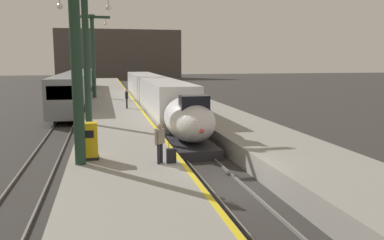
{
  "coord_description": "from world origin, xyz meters",
  "views": [
    {
      "loc": [
        -4.88,
        -15.01,
        5.3
      ],
      "look_at": [
        0.14,
        7.27,
        1.8
      ],
      "focal_mm": 36.8,
      "sensor_mm": 36.0,
      "label": 1
    }
  ],
  "objects_px": {
    "station_column_near": "(74,11)",
    "rolling_suitcase": "(171,156)",
    "passenger_mid_platform": "(127,97)",
    "station_column_mid": "(86,45)",
    "passenger_near_edge": "(160,140)",
    "ticket_machine_yellow": "(89,142)",
    "station_column_far": "(93,48)",
    "highspeed_train_main": "(155,95)",
    "regional_train_adjacent": "(77,86)"
  },
  "relations": [
    {
      "from": "highspeed_train_main",
      "to": "rolling_suitcase",
      "type": "height_order",
      "value": "highspeed_train_main"
    },
    {
      "from": "highspeed_train_main",
      "to": "passenger_near_edge",
      "type": "relative_size",
      "value": 22.49
    },
    {
      "from": "rolling_suitcase",
      "to": "regional_train_adjacent",
      "type": "bearing_deg",
      "value": 99.66
    },
    {
      "from": "highspeed_train_main",
      "to": "station_column_far",
      "type": "distance_m",
      "value": 11.18
    },
    {
      "from": "regional_train_adjacent",
      "to": "ticket_machine_yellow",
      "type": "bearing_deg",
      "value": -85.6
    },
    {
      "from": "station_column_near",
      "to": "station_column_mid",
      "type": "relative_size",
      "value": 1.21
    },
    {
      "from": "station_column_far",
      "to": "rolling_suitcase",
      "type": "xyz_separation_m",
      "value": [
        3.67,
        -30.33,
        -5.23
      ]
    },
    {
      "from": "highspeed_train_main",
      "to": "ticket_machine_yellow",
      "type": "bearing_deg",
      "value": -105.01
    },
    {
      "from": "station_column_near",
      "to": "station_column_mid",
      "type": "bearing_deg",
      "value": 90.0
    },
    {
      "from": "station_column_near",
      "to": "passenger_near_edge",
      "type": "distance_m",
      "value": 6.09
    },
    {
      "from": "highspeed_train_main",
      "to": "ticket_machine_yellow",
      "type": "xyz_separation_m",
      "value": [
        -5.55,
        -20.7,
        -0.14
      ]
    },
    {
      "from": "regional_train_adjacent",
      "to": "rolling_suitcase",
      "type": "relative_size",
      "value": 37.27
    },
    {
      "from": "passenger_mid_platform",
      "to": "ticket_machine_yellow",
      "type": "bearing_deg",
      "value": -98.38
    },
    {
      "from": "highspeed_train_main",
      "to": "rolling_suitcase",
      "type": "bearing_deg",
      "value": -95.76
    },
    {
      "from": "station_column_near",
      "to": "rolling_suitcase",
      "type": "bearing_deg",
      "value": -9.61
    },
    {
      "from": "station_column_mid",
      "to": "rolling_suitcase",
      "type": "xyz_separation_m",
      "value": [
        3.67,
        -11.04,
        -4.88
      ]
    },
    {
      "from": "regional_train_adjacent",
      "to": "station_column_near",
      "type": "relative_size",
      "value": 3.54
    },
    {
      "from": "station_column_mid",
      "to": "station_column_far",
      "type": "distance_m",
      "value": 19.29
    },
    {
      "from": "passenger_mid_platform",
      "to": "station_column_mid",
      "type": "bearing_deg",
      "value": -110.0
    },
    {
      "from": "passenger_mid_platform",
      "to": "station_column_near",
      "type": "bearing_deg",
      "value": -99.11
    },
    {
      "from": "station_column_mid",
      "to": "passenger_near_edge",
      "type": "xyz_separation_m",
      "value": [
        3.2,
        -11.06,
        -4.19
      ]
    },
    {
      "from": "passenger_near_edge",
      "to": "passenger_mid_platform",
      "type": "height_order",
      "value": "same"
    },
    {
      "from": "station_column_far",
      "to": "passenger_mid_platform",
      "type": "relative_size",
      "value": 5.44
    },
    {
      "from": "passenger_near_edge",
      "to": "rolling_suitcase",
      "type": "bearing_deg",
      "value": 3.18
    },
    {
      "from": "station_column_far",
      "to": "station_column_near",
      "type": "bearing_deg",
      "value": -90.0
    },
    {
      "from": "station_column_mid",
      "to": "station_column_near",
      "type": "bearing_deg",
      "value": -90.0
    },
    {
      "from": "highspeed_train_main",
      "to": "passenger_near_edge",
      "type": "xyz_separation_m",
      "value": [
        -2.7,
        -22.08,
        0.11
      ]
    },
    {
      "from": "highspeed_train_main",
      "to": "ticket_machine_yellow",
      "type": "height_order",
      "value": "highspeed_train_main"
    },
    {
      "from": "station_column_near",
      "to": "station_column_mid",
      "type": "height_order",
      "value": "station_column_near"
    },
    {
      "from": "station_column_near",
      "to": "station_column_mid",
      "type": "distance_m",
      "value": 10.46
    },
    {
      "from": "passenger_near_edge",
      "to": "ticket_machine_yellow",
      "type": "height_order",
      "value": "passenger_near_edge"
    },
    {
      "from": "regional_train_adjacent",
      "to": "passenger_near_edge",
      "type": "height_order",
      "value": "regional_train_adjacent"
    },
    {
      "from": "highspeed_train_main",
      "to": "regional_train_adjacent",
      "type": "height_order",
      "value": "regional_train_adjacent"
    },
    {
      "from": "highspeed_train_main",
      "to": "ticket_machine_yellow",
      "type": "relative_size",
      "value": 23.75
    },
    {
      "from": "station_column_mid",
      "to": "rolling_suitcase",
      "type": "bearing_deg",
      "value": -71.59
    },
    {
      "from": "passenger_near_edge",
      "to": "passenger_mid_platform",
      "type": "distance_m",
      "value": 19.27
    },
    {
      "from": "rolling_suitcase",
      "to": "ticket_machine_yellow",
      "type": "distance_m",
      "value": 3.62
    },
    {
      "from": "station_column_near",
      "to": "station_column_far",
      "type": "bearing_deg",
      "value": 90.0
    },
    {
      "from": "station_column_near",
      "to": "rolling_suitcase",
      "type": "distance_m",
      "value": 6.91
    },
    {
      "from": "rolling_suitcase",
      "to": "highspeed_train_main",
      "type": "bearing_deg",
      "value": 84.24
    },
    {
      "from": "station_column_far",
      "to": "ticket_machine_yellow",
      "type": "bearing_deg",
      "value": -89.31
    },
    {
      "from": "passenger_near_edge",
      "to": "station_column_far",
      "type": "bearing_deg",
      "value": 96.02
    },
    {
      "from": "highspeed_train_main",
      "to": "station_column_far",
      "type": "relative_size",
      "value": 4.13
    },
    {
      "from": "station_column_far",
      "to": "passenger_mid_platform",
      "type": "distance_m",
      "value": 12.35
    },
    {
      "from": "rolling_suitcase",
      "to": "station_column_near",
      "type": "bearing_deg",
      "value": 170.39
    },
    {
      "from": "station_column_mid",
      "to": "rolling_suitcase",
      "type": "relative_size",
      "value": 8.7
    },
    {
      "from": "station_column_far",
      "to": "ticket_machine_yellow",
      "type": "height_order",
      "value": "station_column_far"
    },
    {
      "from": "station_column_far",
      "to": "ticket_machine_yellow",
      "type": "relative_size",
      "value": 5.75
    },
    {
      "from": "highspeed_train_main",
      "to": "station_column_mid",
      "type": "distance_m",
      "value": 13.22
    },
    {
      "from": "highspeed_train_main",
      "to": "rolling_suitcase",
      "type": "distance_m",
      "value": 22.17
    }
  ]
}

